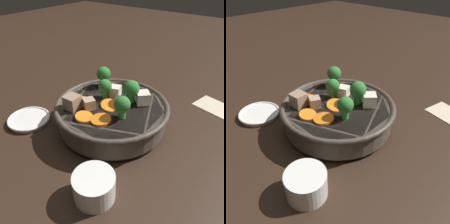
# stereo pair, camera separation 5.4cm
# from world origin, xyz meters

# --- Properties ---
(ground_plane) EXTENTS (3.00, 3.00, 0.00)m
(ground_plane) POSITION_xyz_m (0.00, 0.00, 0.00)
(ground_plane) COLOR black
(stirfry_bowl) EXTENTS (0.28, 0.28, 0.12)m
(stirfry_bowl) POSITION_xyz_m (0.00, -0.00, 0.04)
(stirfry_bowl) COLOR #51473D
(stirfry_bowl) RESTS_ON ground_plane
(side_saucer) EXTENTS (0.11, 0.11, 0.01)m
(side_saucer) POSITION_xyz_m (0.18, 0.12, 0.01)
(side_saucer) COLOR white
(side_saucer) RESTS_ON ground_plane
(tea_cup) EXTENTS (0.08, 0.08, 0.05)m
(tea_cup) POSITION_xyz_m (-0.10, 0.18, 0.03)
(tea_cup) COLOR white
(tea_cup) RESTS_ON ground_plane
(napkin) EXTENTS (0.13, 0.10, 0.00)m
(napkin) POSITION_xyz_m (-0.19, -0.25, 0.00)
(napkin) COLOR beige
(napkin) RESTS_ON ground_plane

